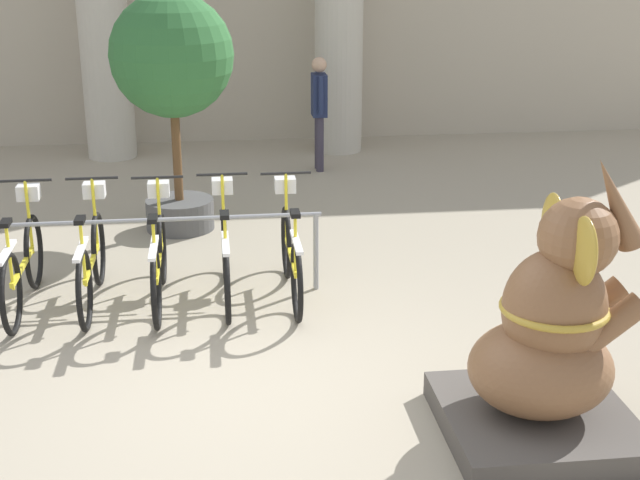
{
  "coord_description": "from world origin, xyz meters",
  "views": [
    {
      "loc": [
        -0.21,
        -5.89,
        3.23
      ],
      "look_at": [
        0.57,
        0.5,
        1.0
      ],
      "focal_mm": 50.0,
      "sensor_mm": 36.0,
      "label": 1
    }
  ],
  "objects": [
    {
      "name": "bicycle_3",
      "position": [
        -0.14,
        1.85,
        0.42
      ],
      "size": [
        0.48,
        1.77,
        1.08
      ],
      "color": "black",
      "rests_on": "ground_plane"
    },
    {
      "name": "bicycle_1",
      "position": [
        -1.34,
        1.85,
        0.42
      ],
      "size": [
        0.48,
        1.77,
        1.08
      ],
      "color": "black",
      "rests_on": "ground_plane"
    },
    {
      "name": "elephant_statue",
      "position": [
        1.94,
        -0.81,
        0.66
      ],
      "size": [
        1.25,
        1.25,
        1.95
      ],
      "color": "#4C4742",
      "rests_on": "ground_plane"
    },
    {
      "name": "potted_tree",
      "position": [
        -0.62,
        3.96,
        1.83
      ],
      "size": [
        1.35,
        1.35,
        2.65
      ],
      "color": "#4C4C4C",
      "rests_on": "ground_plane"
    },
    {
      "name": "bicycle_4",
      "position": [
        0.46,
        1.81,
        0.42
      ],
      "size": [
        0.48,
        1.77,
        1.08
      ],
      "color": "black",
      "rests_on": "ground_plane"
    },
    {
      "name": "bicycle_2",
      "position": [
        -0.74,
        1.81,
        0.42
      ],
      "size": [
        0.48,
        1.77,
        1.08
      ],
      "color": "black",
      "rests_on": "ground_plane"
    },
    {
      "name": "ground_plane",
      "position": [
        0.0,
        0.0,
        0.0
      ],
      "size": [
        60.0,
        60.0,
        0.0
      ],
      "primitive_type": "plane",
      "color": "#9E937F"
    },
    {
      "name": "person_pedestrian",
      "position": [
        1.29,
        6.42,
        0.95
      ],
      "size": [
        0.21,
        0.47,
        1.6
      ],
      "color": "#383342",
      "rests_on": "ground_plane"
    },
    {
      "name": "bike_rack",
      "position": [
        -0.74,
        1.95,
        0.59
      ],
      "size": [
        3.01,
        0.05,
        0.77
      ],
      "color": "gray",
      "rests_on": "ground_plane"
    },
    {
      "name": "bicycle_0",
      "position": [
        -1.95,
        1.84,
        0.42
      ],
      "size": [
        0.48,
        1.77,
        1.08
      ],
      "color": "black",
      "rests_on": "ground_plane"
    }
  ]
}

